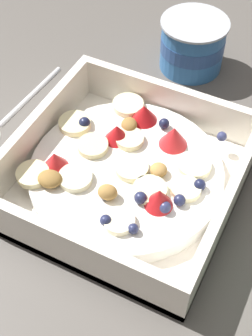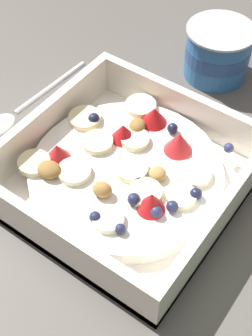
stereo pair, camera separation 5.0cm
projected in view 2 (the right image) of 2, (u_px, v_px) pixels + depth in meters
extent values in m
plane|color=#56514C|center=(106.00, 189.00, 0.52)|extent=(2.40, 2.40, 0.00)
cube|color=white|center=(126.00, 183.00, 0.52)|extent=(0.23, 0.23, 0.01)
cube|color=white|center=(57.00, 243.00, 0.45)|extent=(0.23, 0.01, 0.06)
cube|color=white|center=(181.00, 110.00, 0.56)|extent=(0.23, 0.01, 0.06)
cube|color=white|center=(47.00, 125.00, 0.54)|extent=(0.01, 0.21, 0.06)
cube|color=white|center=(219.00, 220.00, 0.46)|extent=(0.01, 0.21, 0.06)
cylinder|color=white|center=(126.00, 175.00, 0.51)|extent=(0.20, 0.20, 0.02)
cylinder|color=#F4EAB7|center=(195.00, 174.00, 0.49)|extent=(0.05, 0.05, 0.01)
cylinder|color=#F7EFC6|center=(74.00, 172.00, 0.50)|extent=(0.04, 0.04, 0.01)
cylinder|color=beige|center=(85.00, 118.00, 0.55)|extent=(0.05, 0.05, 0.01)
cylinder|color=#F4EAB7|center=(181.00, 196.00, 0.48)|extent=(0.04, 0.04, 0.01)
cylinder|color=#F4EAB7|center=(131.00, 169.00, 0.50)|extent=(0.05, 0.05, 0.01)
cylinder|color=#F7EFC6|center=(108.00, 219.00, 0.46)|extent=(0.04, 0.04, 0.01)
cylinder|color=beige|center=(98.00, 142.00, 0.52)|extent=(0.05, 0.05, 0.01)
cylinder|color=#F4EAB7|center=(141.00, 106.00, 0.56)|extent=(0.04, 0.04, 0.01)
cylinder|color=beige|center=(34.00, 163.00, 0.50)|extent=(0.04, 0.04, 0.01)
cylinder|color=#F4EAB7|center=(135.00, 139.00, 0.53)|extent=(0.04, 0.04, 0.01)
cylinder|color=#F4EAB7|center=(147.00, 190.00, 0.48)|extent=(0.05, 0.05, 0.01)
cone|color=red|center=(123.00, 132.00, 0.52)|extent=(0.04, 0.04, 0.02)
cone|color=red|center=(151.00, 202.00, 0.46)|extent=(0.04, 0.04, 0.02)
cone|color=red|center=(179.00, 142.00, 0.51)|extent=(0.04, 0.04, 0.02)
cone|color=red|center=(155.00, 116.00, 0.54)|extent=(0.04, 0.04, 0.02)
cone|color=red|center=(57.00, 152.00, 0.50)|extent=(0.04, 0.04, 0.02)
sphere|color=#23284C|center=(95.00, 217.00, 0.46)|extent=(0.01, 0.01, 0.01)
sphere|color=#191E3D|center=(94.00, 119.00, 0.54)|extent=(0.01, 0.01, 0.01)
sphere|color=#23284C|center=(134.00, 199.00, 0.47)|extent=(0.01, 0.01, 0.01)
sphere|color=#191E3D|center=(173.00, 128.00, 0.53)|extent=(0.01, 0.01, 0.01)
sphere|color=#23284C|center=(120.00, 229.00, 0.45)|extent=(0.01, 0.01, 0.01)
sphere|color=#191E3D|center=(99.00, 192.00, 0.48)|extent=(0.01, 0.01, 0.01)
sphere|color=#23284C|center=(175.00, 203.00, 0.47)|extent=(0.01, 0.01, 0.01)
sphere|color=#191E3D|center=(196.00, 194.00, 0.48)|extent=(0.01, 0.01, 0.01)
sphere|color=navy|center=(156.00, 212.00, 0.46)|extent=(0.01, 0.01, 0.01)
sphere|color=navy|center=(229.00, 148.00, 0.51)|extent=(0.01, 0.01, 0.01)
ellipsoid|color=olive|center=(49.00, 170.00, 0.49)|extent=(0.03, 0.03, 0.01)
ellipsoid|color=tan|center=(157.00, 174.00, 0.49)|extent=(0.02, 0.02, 0.01)
ellipsoid|color=olive|center=(137.00, 126.00, 0.54)|extent=(0.03, 0.03, 0.01)
ellipsoid|color=#AD7F42|center=(102.00, 190.00, 0.48)|extent=(0.02, 0.02, 0.02)
ellipsoid|color=silver|center=(0.00, 121.00, 0.58)|extent=(0.03, 0.05, 0.01)
cylinder|color=silver|center=(51.00, 85.00, 0.63)|extent=(0.01, 0.13, 0.01)
cylinder|color=#3370B7|center=(218.00, 54.00, 0.62)|extent=(0.08, 0.08, 0.07)
cylinder|color=#2D5193|center=(219.00, 51.00, 0.62)|extent=(0.08, 0.08, 0.02)
cylinder|color=#B7BCC6|center=(223.00, 31.00, 0.59)|extent=(0.09, 0.09, 0.00)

